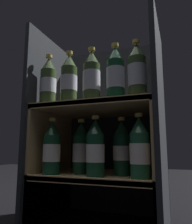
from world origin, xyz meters
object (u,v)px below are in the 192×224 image
at_px(bottle_upper_front_2, 92,78).
at_px(bottle_lower_front_2, 140,149).
at_px(bottle_upper_front_1, 69,80).
at_px(bottle_lower_front_1, 95,149).
at_px(bottle_lower_front_0, 52,149).
at_px(bottle_lower_back_1, 122,149).
at_px(bottle_upper_front_4, 137,72).
at_px(bottle_upper_front_0, 48,83).
at_px(bottle_upper_front_3, 115,75).
at_px(bottle_lower_back_0, 81,149).

height_order(bottle_upper_front_2, bottle_lower_front_2, bottle_upper_front_2).
bearing_deg(bottle_upper_front_1, bottle_lower_front_1, 0.00).
distance_m(bottle_lower_front_0, bottle_lower_back_1, 0.30).
bearing_deg(bottle_upper_front_2, bottle_lower_front_1, 0.00).
bearing_deg(bottle_lower_front_1, bottle_lower_front_0, 180.00).
relative_size(bottle_upper_front_1, bottle_lower_front_0, 1.00).
xyz_separation_m(bottle_upper_front_4, bottle_lower_front_2, (0.00, -0.00, -0.30)).
bearing_deg(bottle_upper_front_4, bottle_upper_front_0, -180.00).
relative_size(bottle_upper_front_3, bottle_lower_back_0, 1.00).
bearing_deg(bottle_upper_front_3, bottle_lower_front_2, -0.00).
height_order(bottle_lower_front_0, bottle_lower_back_1, same).
bearing_deg(bottle_upper_front_2, bottle_upper_front_1, 180.00).
relative_size(bottle_upper_front_0, bottle_lower_back_1, 1.00).
relative_size(bottle_upper_front_1, bottle_lower_back_1, 1.00).
relative_size(bottle_lower_back_0, bottle_lower_back_1, 1.00).
distance_m(bottle_upper_front_0, bottle_lower_front_2, 0.51).
height_order(bottle_upper_front_2, bottle_lower_front_1, bottle_upper_front_2).
xyz_separation_m(bottle_upper_front_2, bottle_lower_front_0, (-0.18, 0.00, -0.30)).
relative_size(bottle_upper_front_2, bottle_upper_front_4, 1.00).
height_order(bottle_upper_front_1, bottle_upper_front_2, same).
relative_size(bottle_lower_front_2, bottle_lower_back_0, 1.00).
relative_size(bottle_upper_front_0, bottle_upper_front_4, 1.00).
bearing_deg(bottle_upper_front_3, bottle_lower_back_0, 156.42).
xyz_separation_m(bottle_lower_front_0, bottle_lower_front_1, (0.20, -0.00, 0.00)).
height_order(bottle_upper_front_3, bottle_lower_back_1, bottle_upper_front_3).
bearing_deg(bottle_upper_front_2, bottle_lower_back_1, 38.01).
xyz_separation_m(bottle_upper_front_2, bottle_lower_front_2, (0.19, -0.00, -0.30)).
distance_m(bottle_upper_front_4, bottle_lower_front_1, 0.35).
xyz_separation_m(bottle_upper_front_3, bottle_lower_back_1, (0.00, 0.08, -0.30)).
height_order(bottle_upper_front_0, bottle_lower_front_1, bottle_upper_front_0).
distance_m(bottle_upper_front_2, bottle_lower_front_0, 0.35).
xyz_separation_m(bottle_upper_front_0, bottle_upper_front_2, (0.22, 0.00, -0.00)).
bearing_deg(bottle_lower_front_0, bottle_upper_front_0, -180.00).
distance_m(bottle_upper_front_1, bottle_lower_back_1, 0.38).
xyz_separation_m(bottle_upper_front_0, bottle_lower_back_0, (0.13, 0.08, -0.30)).
height_order(bottle_upper_front_3, bottle_upper_front_4, same).
bearing_deg(bottle_upper_front_3, bottle_upper_front_4, 0.00).
bearing_deg(bottle_lower_back_1, bottle_lower_front_0, -164.10).
relative_size(bottle_upper_front_2, bottle_lower_back_0, 1.00).
distance_m(bottle_lower_front_2, bottle_lower_back_1, 0.12).
distance_m(bottle_upper_front_2, bottle_lower_back_1, 0.33).
xyz_separation_m(bottle_upper_front_1, bottle_lower_front_1, (0.13, 0.00, -0.30)).
bearing_deg(bottle_upper_front_3, bottle_lower_back_1, 89.96).
distance_m(bottle_upper_front_4, bottle_lower_back_1, 0.32).
bearing_deg(bottle_upper_front_0, bottle_lower_front_2, -0.00).
xyz_separation_m(bottle_upper_front_0, bottle_lower_front_1, (0.23, 0.00, -0.30)).
bearing_deg(bottle_lower_front_2, bottle_upper_front_2, 180.00).
xyz_separation_m(bottle_upper_front_0, bottle_lower_front_2, (0.41, -0.00, -0.30)).
distance_m(bottle_upper_front_2, bottle_upper_front_3, 0.11).
bearing_deg(bottle_lower_back_1, bottle_upper_front_0, -165.57).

